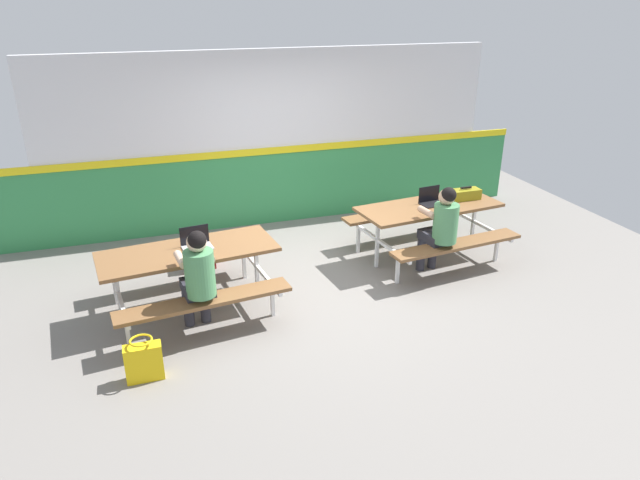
% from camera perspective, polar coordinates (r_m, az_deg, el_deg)
% --- Properties ---
extents(ground_plane, '(10.00, 10.00, 0.02)m').
position_cam_1_polar(ground_plane, '(7.15, 0.10, -4.24)').
color(ground_plane, gray).
extents(accent_backdrop, '(8.00, 0.14, 2.60)m').
position_cam_1_polar(accent_backdrop, '(8.70, -4.51, 9.62)').
color(accent_backdrop, '#338C4C').
rests_on(accent_backdrop, ground).
extents(picnic_table_left, '(1.98, 1.75, 0.74)m').
position_cam_1_polar(picnic_table_left, '(6.45, -12.91, -2.31)').
color(picnic_table_left, brown).
rests_on(picnic_table_left, ground).
extents(picnic_table_right, '(1.98, 1.75, 0.74)m').
position_cam_1_polar(picnic_table_right, '(7.73, 10.74, 2.27)').
color(picnic_table_right, brown).
rests_on(picnic_table_right, ground).
extents(student_nearer, '(0.39, 0.54, 1.21)m').
position_cam_1_polar(student_nearer, '(5.89, -12.04, -3.34)').
color(student_nearer, '#2D2D38').
rests_on(student_nearer, ground).
extents(student_further, '(0.39, 0.54, 1.21)m').
position_cam_1_polar(student_further, '(7.15, 11.99, 1.53)').
color(student_further, '#2D2D38').
rests_on(student_further, ground).
extents(laptop_silver, '(0.34, 0.26, 0.22)m').
position_cam_1_polar(laptop_silver, '(6.41, -12.22, -0.30)').
color(laptop_silver, silver).
rests_on(laptop_silver, picnic_table_left).
extents(laptop_dark, '(0.34, 0.26, 0.22)m').
position_cam_1_polar(laptop_dark, '(7.72, 11.06, 3.89)').
color(laptop_dark, black).
rests_on(laptop_dark, picnic_table_right).
extents(toolbox_grey, '(0.40, 0.18, 0.18)m').
position_cam_1_polar(toolbox_grey, '(7.99, 14.29, 4.44)').
color(toolbox_grey, olive).
rests_on(toolbox_grey, picnic_table_right).
extents(backpack_dark, '(0.30, 0.22, 0.44)m').
position_cam_1_polar(backpack_dark, '(7.57, -11.61, -1.20)').
color(backpack_dark, maroon).
rests_on(backpack_dark, ground).
extents(tote_bag_bright, '(0.34, 0.21, 0.43)m').
position_cam_1_polar(tote_bag_bright, '(5.61, -17.15, -11.48)').
color(tote_bag_bright, yellow).
rests_on(tote_bag_bright, ground).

